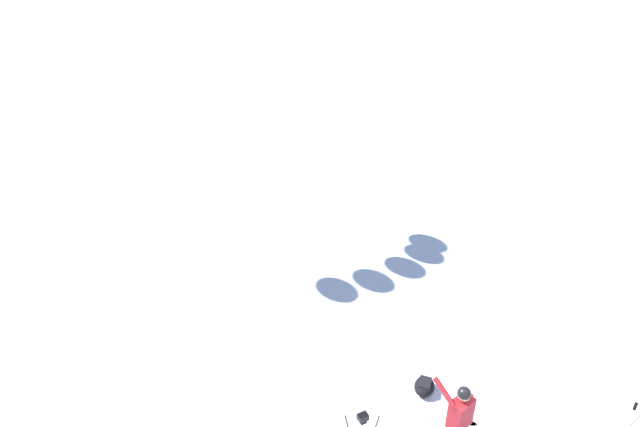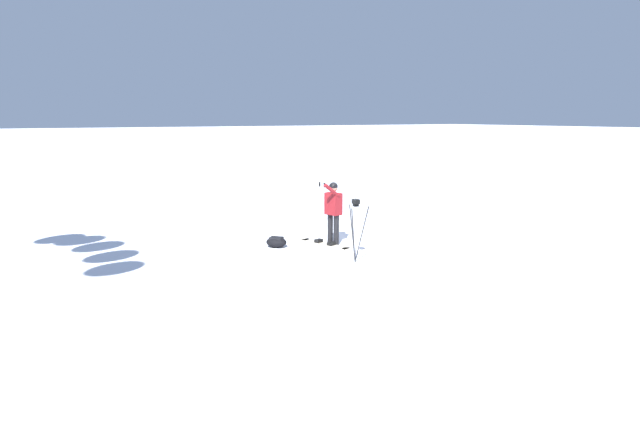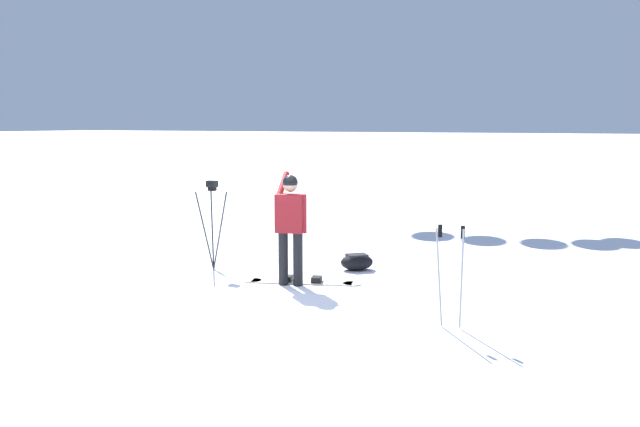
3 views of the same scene
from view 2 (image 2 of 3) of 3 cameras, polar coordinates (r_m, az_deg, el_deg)
The scene contains 6 objects.
ground_plane at distance 13.70m, azimuth 3.91°, elevation -2.88°, with size 300.00×300.00×0.00m, color white.
snowboarder at distance 12.95m, azimuth 1.47°, elevation 0.72°, with size 0.61×0.58×1.63m.
snowboard at distance 13.12m, azimuth 0.56°, elevation -3.36°, with size 0.74×1.69×0.10m.
gear_bag_large at distance 12.86m, azimuth -4.90°, elevation -3.17°, with size 0.65×0.65×0.26m.
camera_tripod at distance 11.37m, azimuth 4.02°, elevation -0.46°, with size 0.51×0.50×1.44m.
ski_poles at distance 15.90m, azimuth 0.22°, elevation 2.00°, with size 0.33×0.34×1.20m.
Camera 2 is at (-7.39, -11.08, 3.23)m, focal length 28.66 mm.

